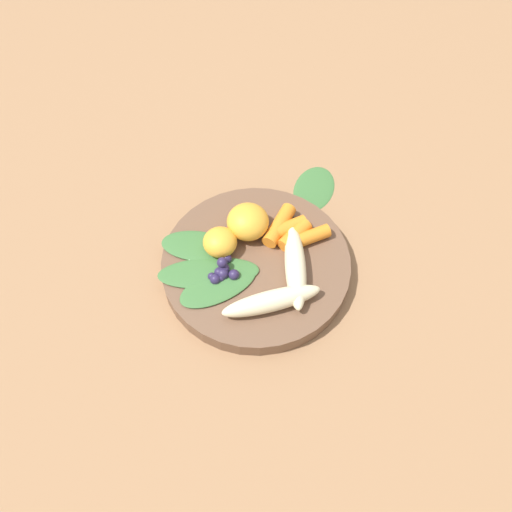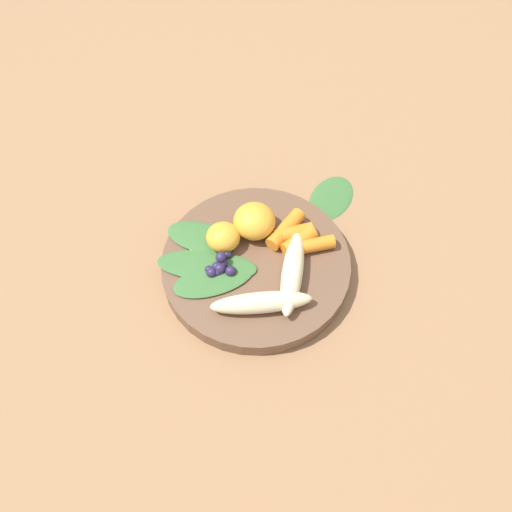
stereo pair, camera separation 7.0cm
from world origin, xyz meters
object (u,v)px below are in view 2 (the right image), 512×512
bowl (256,265)px  orange_segment_near (224,235)px  banana_peeled_left (294,270)px  kale_leaf_stray (331,197)px  banana_peeled_right (261,303)px

bowl → orange_segment_near: bearing=86.4°
banana_peeled_left → kale_leaf_stray: (0.16, 0.02, -0.03)m
bowl → banana_peeled_right: size_ratio=1.98×
banana_peeled_right → kale_leaf_stray: (0.22, 0.01, -0.03)m
banana_peeled_right → kale_leaf_stray: 0.22m
bowl → banana_peeled_left: size_ratio=1.98×
banana_peeled_left → kale_leaf_stray: size_ratio=1.39×
banana_peeled_right → kale_leaf_stray: bearing=56.2°
bowl → banana_peeled_left: bearing=-84.8°
banana_peeled_left → banana_peeled_right: size_ratio=1.00×
banana_peeled_right → orange_segment_near: (0.06, 0.09, 0.00)m
bowl → kale_leaf_stray: (0.16, -0.03, -0.01)m
bowl → banana_peeled_right: bearing=-144.2°
bowl → banana_peeled_left: (0.00, -0.05, 0.02)m
orange_segment_near → kale_leaf_stray: 0.18m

